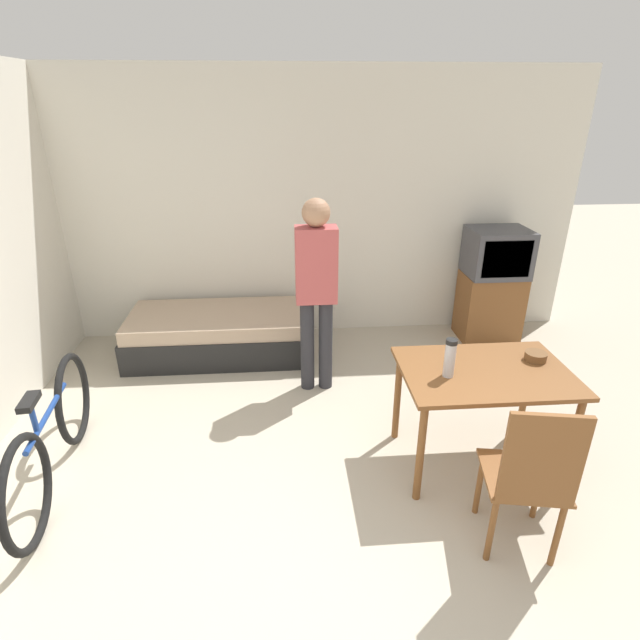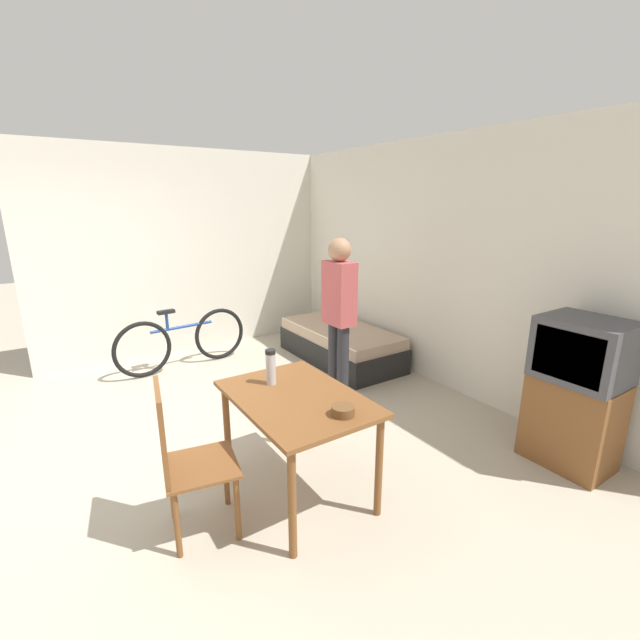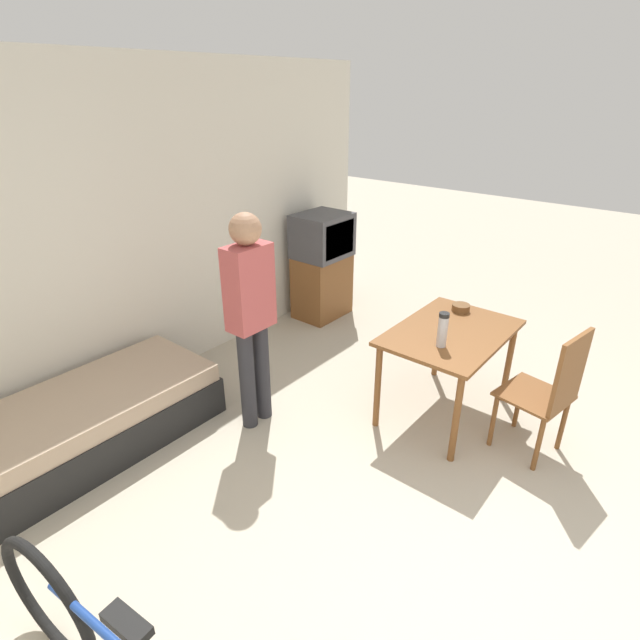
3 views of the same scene
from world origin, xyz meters
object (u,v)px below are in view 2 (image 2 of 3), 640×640
object	(u,v)px
wooden_chair	(182,455)
person_standing	(339,309)
daybed	(340,344)
dining_table	(297,409)
mate_bowl	(343,411)
tv	(577,392)
bicycle	(183,341)
thermos_flask	(271,365)

from	to	relation	value
wooden_chair	person_standing	size ratio (longest dim) A/B	0.60
daybed	person_standing	world-z (taller)	person_standing
dining_table	mate_bowl	bearing A→B (deg)	15.23
tv	bicycle	world-z (taller)	tv
daybed	dining_table	xyz separation A→B (m)	(1.99, -1.82, 0.43)
wooden_chair	person_standing	world-z (taller)	person_standing
dining_table	wooden_chair	world-z (taller)	wooden_chair
daybed	thermos_flask	distance (m)	2.63
tv	mate_bowl	size ratio (longest dim) A/B	8.18
bicycle	mate_bowl	distance (m)	3.28
thermos_flask	tv	bearing A→B (deg)	60.60
daybed	bicycle	distance (m)	2.00
bicycle	wooden_chair	bearing A→B (deg)	-15.97
mate_bowl	dining_table	bearing A→B (deg)	-164.77
wooden_chair	mate_bowl	distance (m)	1.01
dining_table	tv	bearing A→B (deg)	66.27
wooden_chair	thermos_flask	size ratio (longest dim) A/B	3.86
wooden_chair	dining_table	bearing A→B (deg)	87.68
wooden_chair	daybed	bearing A→B (deg)	126.98
tv	person_standing	size ratio (longest dim) A/B	0.71
tv	bicycle	bearing A→B (deg)	-152.36
tv	bicycle	xyz separation A→B (m)	(-3.74, -1.96, -0.26)
daybed	tv	world-z (taller)	tv
daybed	bicycle	world-z (taller)	bicycle
wooden_chair	bicycle	bearing A→B (deg)	164.03
person_standing	thermos_flask	size ratio (longest dim) A/B	6.46
tv	thermos_flask	xyz separation A→B (m)	(-1.15, -2.03, 0.28)
wooden_chair	thermos_flask	world-z (taller)	thermos_flask
wooden_chair	thermos_flask	xyz separation A→B (m)	(-0.24, 0.73, 0.34)
person_standing	thermos_flask	bearing A→B (deg)	-56.35
wooden_chair	person_standing	distance (m)	2.18
dining_table	mate_bowl	size ratio (longest dim) A/B	7.62
tv	dining_table	size ratio (longest dim) A/B	1.07
daybed	person_standing	bearing A→B (deg)	-37.11
tv	wooden_chair	distance (m)	2.91
tv	daybed	bearing A→B (deg)	-176.80
daybed	mate_bowl	xyz separation A→B (m)	(2.38, -1.72, 0.56)
daybed	bicycle	xyz separation A→B (m)	(-0.87, -1.80, 0.13)
dining_table	bicycle	size ratio (longest dim) A/B	0.67
tv	bicycle	size ratio (longest dim) A/B	0.71
person_standing	mate_bowl	world-z (taller)	person_standing
dining_table	thermos_flask	world-z (taller)	thermos_flask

